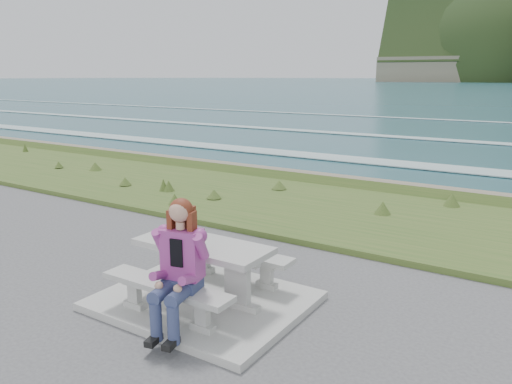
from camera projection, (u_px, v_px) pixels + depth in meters
concrete_slab at (204, 301)px, 6.57m from camera, size 2.60×2.10×0.10m
picnic_table at (203, 255)px, 6.42m from camera, size 1.80×0.75×0.75m
bench_landward at (166, 291)px, 5.90m from camera, size 1.80×0.35×0.45m
bench_seaward at (234, 256)px, 7.05m from camera, size 1.80×0.35×0.45m
grass_verge at (350, 216)px, 10.68m from camera, size 160.00×4.50×0.22m
shore_drop at (393, 191)px, 13.05m from camera, size 160.00×0.80×2.20m
ocean at (489, 162)px, 27.54m from camera, size 1600.00×1600.00×0.09m
seated_woman at (176, 285)px, 5.59m from camera, size 0.59×0.85×1.52m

